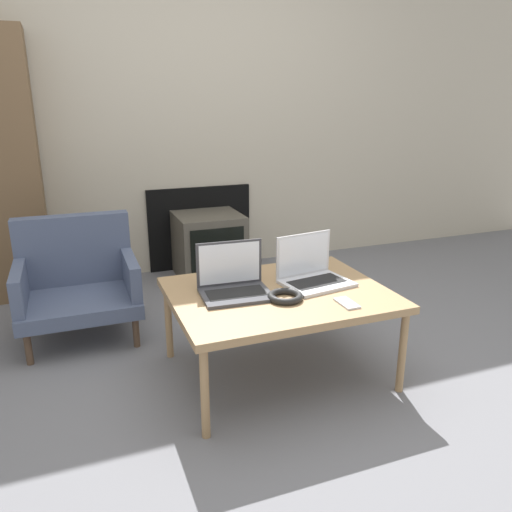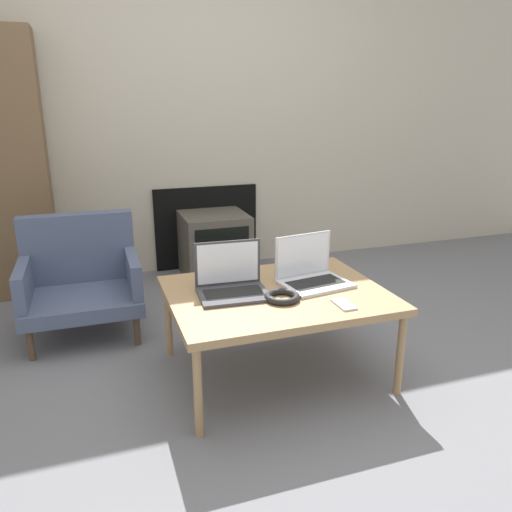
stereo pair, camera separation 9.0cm
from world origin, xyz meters
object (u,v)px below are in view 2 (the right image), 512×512
Objects in this scene: laptop_right at (311,273)px; tv at (215,245)px; headphones at (282,297)px; armchair at (80,275)px; phone at (344,304)px; laptop_left at (231,283)px.

laptop_right is 1.48m from tv.
armchair is at bearing 132.43° from headphones.
tv is (-0.14, 1.76, -0.20)m from phone.
armchair is (-1.11, 1.10, -0.11)m from phone.
laptop_left is 2.52× the size of phone.
phone is (0.23, -0.15, -0.01)m from headphones.
laptop_left is 0.25m from headphones.
laptop_left is at bearing 140.12° from headphones.
tv is at bearing 34.64° from armchair.
armchair is at bearing 135.18° from phone.
laptop_left is at bearing 144.34° from phone.
laptop_left is 0.41m from laptop_right.
headphones is at bearing -152.27° from laptop_right.
laptop_left reaches higher than phone.
phone is at bearing -85.38° from tv.
armchair is (-1.09, 0.80, -0.15)m from laptop_right.
headphones is 0.28m from phone.
tv is (-0.12, 1.45, -0.24)m from laptop_right.
tv is at bearing 94.62° from phone.
laptop_left and laptop_right have the same top height.
phone is at bearing -44.47° from armchair.
tv is (0.09, 1.61, -0.21)m from headphones.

